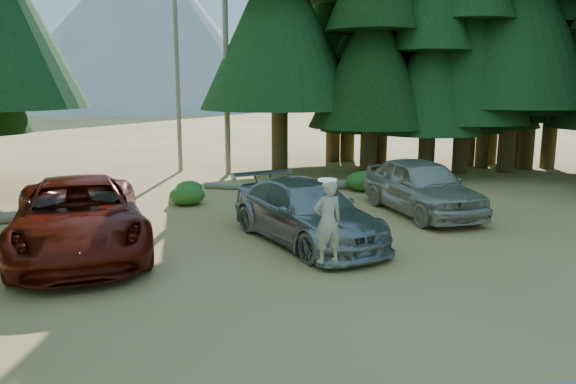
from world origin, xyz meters
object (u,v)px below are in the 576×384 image
red_pickup (79,217)px  silver_minivan_right (421,186)px  log_left (56,212)px  silver_minivan_center (306,212)px  frisbee_player (328,221)px  log_mid (240,187)px  log_right (341,185)px

red_pickup → silver_minivan_right: bearing=4.5°
log_left → silver_minivan_center: bearing=-55.5°
frisbee_player → log_left: size_ratio=0.35×
frisbee_player → silver_minivan_center: bearing=-108.1°
silver_minivan_right → log_mid: size_ratio=1.75×
silver_minivan_center → log_left: size_ratio=1.15×
silver_minivan_center → red_pickup: bearing=160.9°
silver_minivan_right → log_left: size_ratio=1.10×
frisbee_player → log_right: (4.33, 10.34, -1.28)m
red_pickup → log_left: red_pickup is taller
silver_minivan_center → log_mid: 7.60m
silver_minivan_center → log_right: silver_minivan_center is taller
silver_minivan_center → frisbee_player: (-0.75, -3.65, 0.68)m
log_left → log_mid: size_ratio=1.59×
silver_minivan_center → silver_minivan_right: (4.48, 2.07, 0.10)m
log_left → log_mid: (6.35, 2.84, -0.05)m
red_pickup → log_right: size_ratio=1.17×
silver_minivan_right → log_right: size_ratio=0.93×
red_pickup → log_mid: size_ratio=2.20×
red_pickup → log_right: (9.15, 6.16, -0.72)m
log_left → log_mid: 6.96m
log_left → silver_minivan_right: bearing=-33.3°
silver_minivan_right → log_mid: bearing=130.0°
red_pickup → silver_minivan_center: 5.59m
log_mid → log_right: (3.82, -0.87, 0.06)m
frisbee_player → log_left: (-5.84, 8.37, -1.29)m
log_left → log_right: log_right is taller
frisbee_player → log_mid: frisbee_player is taller
silver_minivan_center → silver_minivan_right: size_ratio=1.05×
log_left → log_right: size_ratio=0.85×
log_right → silver_minivan_right: bearing=-73.3°
frisbee_player → log_right: bearing=-119.2°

